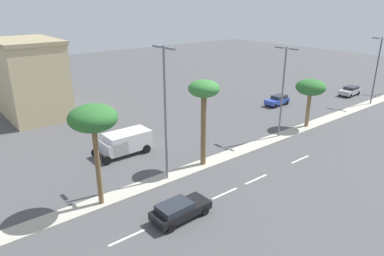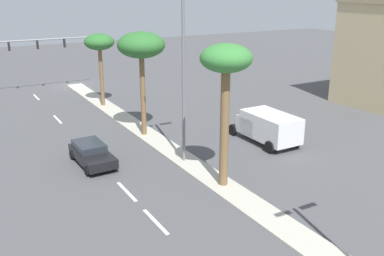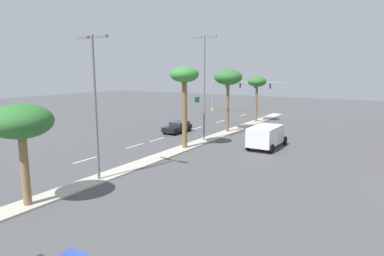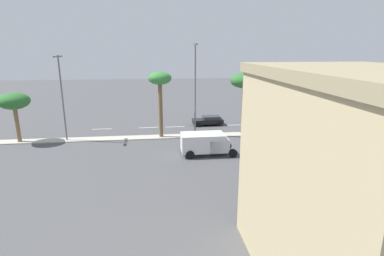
{
  "view_description": "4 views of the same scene",
  "coord_description": "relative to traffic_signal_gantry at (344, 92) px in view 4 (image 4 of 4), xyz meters",
  "views": [
    {
      "loc": [
        23.31,
        11.87,
        15.15
      ],
      "look_at": [
        -2.27,
        32.56,
        3.1
      ],
      "focal_mm": 32.87,
      "sensor_mm": 36.0,
      "label": 1
    },
    {
      "loc": [
        13.19,
        51.51,
        11.26
      ],
      "look_at": [
        0.77,
        29.94,
        3.13
      ],
      "focal_mm": 40.42,
      "sensor_mm": 36.0,
      "label": 2
    },
    {
      "loc": [
        -18.08,
        60.05,
        7.94
      ],
      "look_at": [
        -2.88,
        35.31,
        2.89
      ],
      "focal_mm": 30.74,
      "sensor_mm": 36.0,
      "label": 3
    },
    {
      "loc": [
        -37.52,
        32.73,
        11.06
      ],
      "look_at": [
        -2.45,
        28.46,
        1.77
      ],
      "focal_mm": 28.1,
      "sensor_mm": 36.0,
      "label": 4
    }
  ],
  "objects": [
    {
      "name": "lane_stripe_outboard",
      "position": [
        -3.58,
        11.76,
        -4.13
      ],
      "size": [
        0.2,
        2.8,
        0.01
      ],
      "primitive_type": "cube",
      "color": "silver",
      "rests_on": "ground"
    },
    {
      "name": "ground_plane",
      "position": [
        -8.77,
        36.72,
        -4.13
      ],
      "size": [
        160.0,
        160.0,
        0.0
      ],
      "primitive_type": "plane",
      "color": "#4C4C4F"
    },
    {
      "name": "lane_stripe_inboard",
      "position": [
        -3.58,
        2.28,
        -4.13
      ],
      "size": [
        0.2,
        2.8,
        0.01
      ],
      "primitive_type": "cube",
      "color": "silver",
      "rests_on": "ground"
    },
    {
      "name": "commercial_building",
      "position": [
        -35.37,
        22.52,
        1.06
      ],
      "size": [
        11.62,
        7.43,
        10.36
      ],
      "color": "#C6B284",
      "rests_on": "ground"
    },
    {
      "name": "palm_tree_right",
      "position": [
        -8.63,
        9.44,
        2.0
      ],
      "size": [
        2.85,
        2.85,
        6.99
      ],
      "color": "brown",
      "rests_on": "median_curb"
    },
    {
      "name": "palm_tree_center",
      "position": [
        -8.84,
        30.45,
        2.99
      ],
      "size": [
        2.89,
        2.89,
        8.28
      ],
      "color": "brown",
      "rests_on": "median_curb"
    },
    {
      "name": "sedan_black_far",
      "position": [
        -3.14,
        23.26,
        -3.39
      ],
      "size": [
        2.11,
        4.57,
        1.39
      ],
      "color": "black",
      "rests_on": "ground"
    },
    {
      "name": "traffic_signal_gantry",
      "position": [
        0.0,
        0.0,
        0.0
      ],
      "size": [
        14.89,
        0.53,
        6.3
      ],
      "color": "gray",
      "rests_on": "ground"
    },
    {
      "name": "directional_road_sign",
      "position": [
        3.92,
        6.45,
        -1.77
      ],
      "size": [
        0.1,
        1.66,
        3.23
      ],
      "color": "gray",
      "rests_on": "ground"
    },
    {
      "name": "lane_stripe_center",
      "position": [
        -3.58,
        28.32,
        -4.13
      ],
      "size": [
        0.2,
        2.8,
        0.01
      ],
      "primitive_type": "cube",
      "color": "silver",
      "rests_on": "ground"
    },
    {
      "name": "palm_tree_inboard",
      "position": [
        -8.54,
        19.65,
        2.88
      ],
      "size": [
        3.6,
        3.6,
        8.03
      ],
      "color": "brown",
      "rests_on": "median_curb"
    },
    {
      "name": "street_lamp_mid",
      "position": [
        -8.88,
        42.17,
        1.97
      ],
      "size": [
        2.9,
        0.24,
        10.27
      ],
      "color": "slate",
      "rests_on": "median_curb"
    },
    {
      "name": "palm_tree_leading",
      "position": [
        -8.88,
        47.72,
        0.89
      ],
      "size": [
        3.61,
        3.61,
        6.0
      ],
      "color": "olive",
      "rests_on": "median_curb"
    },
    {
      "name": "lane_stripe_trailing",
      "position": [
        -3.58,
        19.17,
        -4.13
      ],
      "size": [
        0.2,
        2.8,
        0.01
      ],
      "primitive_type": "cube",
      "color": "silver",
      "rests_on": "ground"
    },
    {
      "name": "lane_stripe_far",
      "position": [
        -3.58,
        38.83,
        -4.13
      ],
      "size": [
        0.2,
        2.8,
        0.01
      ],
      "primitive_type": "cube",
      "color": "silver",
      "rests_on": "ground"
    },
    {
      "name": "lane_stripe_left",
      "position": [
        -3.58,
        32.2,
        -4.13
      ],
      "size": [
        0.2,
        2.8,
        0.01
      ],
      "primitive_type": "cube",
      "color": "silver",
      "rests_on": "ground"
    },
    {
      "name": "median_curb",
      "position": [
        -8.77,
        47.71,
        -4.07
      ],
      "size": [
        1.8,
        98.85,
        0.12
      ],
      "primitive_type": "cube",
      "color": "#B7B2A3",
      "rests_on": "ground"
    },
    {
      "name": "street_lamp_left",
      "position": [
        -8.63,
        26.02,
        2.68
      ],
      "size": [
        2.9,
        0.24,
        11.66
      ],
      "color": "slate",
      "rests_on": "median_curb"
    },
    {
      "name": "box_truck",
      "position": [
        -15.92,
        25.75,
        -2.84
      ],
      "size": [
        2.73,
        5.79,
        2.34
      ],
      "color": "silver",
      "rests_on": "ground"
    }
  ]
}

